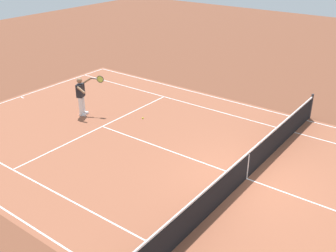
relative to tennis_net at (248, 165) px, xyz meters
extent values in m
plane|color=brown|center=(0.00, 0.00, -0.49)|extent=(60.00, 60.00, 0.00)
cube|color=#935138|center=(0.00, 0.00, -0.49)|extent=(24.20, 11.40, 0.00)
cube|color=white|center=(11.90, 0.00, -0.49)|extent=(0.05, 11.00, 0.01)
cube|color=white|center=(0.00, -5.50, -0.49)|extent=(23.80, 0.05, 0.01)
cube|color=white|center=(0.00, -4.11, -0.49)|extent=(23.80, 0.05, 0.01)
cube|color=white|center=(6.40, 0.00, -0.49)|extent=(0.05, 8.22, 0.01)
cube|color=white|center=(0.00, 0.00, -0.49)|extent=(12.80, 0.05, 0.01)
cube|color=white|center=(11.75, 0.00, -0.49)|extent=(0.30, 0.05, 0.01)
cylinder|color=#2D2D33|center=(0.00, -5.80, 0.05)|extent=(0.10, 0.10, 1.08)
cube|color=black|center=(0.00, 0.00, -0.05)|extent=(0.02, 11.60, 0.88)
cube|color=white|center=(0.00, 0.00, 0.46)|extent=(0.04, 11.60, 0.06)
cube|color=white|center=(0.00, 0.00, -0.05)|extent=(0.04, 0.06, 0.88)
cylinder|color=white|center=(7.89, -0.24, -0.04)|extent=(0.15, 0.15, 0.74)
cube|color=white|center=(7.83, -0.27, -0.45)|extent=(0.30, 0.21, 0.09)
cylinder|color=white|center=(7.98, -0.46, -0.04)|extent=(0.15, 0.15, 0.74)
cube|color=white|center=(7.93, -0.49, -0.45)|extent=(0.30, 0.21, 0.09)
cube|color=black|center=(7.94, -0.35, 0.61)|extent=(0.37, 0.44, 0.56)
sphere|color=#9E704C|center=(7.94, -0.35, 1.04)|extent=(0.23, 0.23, 0.23)
cylinder|color=#9E704C|center=(7.67, -0.17, 0.74)|extent=(0.41, 0.12, 0.26)
cylinder|color=#9E704C|center=(7.89, -0.68, 0.94)|extent=(0.37, 0.35, 0.30)
cylinder|color=#232326|center=(7.62, -0.86, 1.05)|extent=(0.27, 0.14, 0.04)
torus|color=#232326|center=(7.35, -0.97, 1.05)|extent=(0.30, 0.15, 0.31)
cylinder|color=#C6D84C|center=(7.35, -0.97, 1.05)|extent=(0.25, 0.11, 0.27)
sphere|color=#CCE01E|center=(5.57, -1.55, -0.46)|extent=(0.07, 0.07, 0.07)
camera|label=1|loc=(-4.40, 10.06, 6.46)|focal=42.76mm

